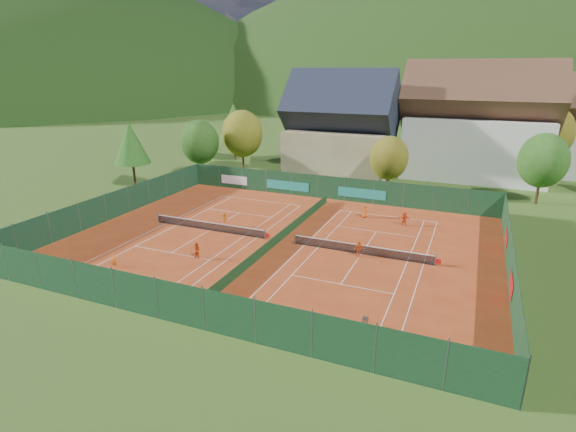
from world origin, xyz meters
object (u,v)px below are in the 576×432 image
(ball_hopper, at_px, (365,320))
(player_right_far_b, at_px, (404,219))
(player_left_near, at_px, (114,260))
(player_left_mid, at_px, (197,251))
(hotel_block_a, at_px, (476,129))
(player_right_far_a, at_px, (365,211))
(hotel_block_b, at_px, (575,132))
(player_right_near, at_px, (359,249))
(player_left_far, at_px, (224,219))
(chalet, at_px, (341,132))

(ball_hopper, height_order, player_right_far_b, player_right_far_b)
(player_left_near, distance_m, player_left_mid, 6.86)
(hotel_block_a, bearing_deg, player_right_far_a, -111.81)
(hotel_block_a, relative_size, hotel_block_b, 1.25)
(ball_hopper, bearing_deg, player_left_mid, 162.51)
(player_left_mid, xyz_separation_m, player_right_near, (12.99, 5.92, 0.01))
(player_left_near, bearing_deg, player_right_far_b, 40.10)
(player_left_mid, distance_m, player_left_far, 8.72)
(hotel_block_b, height_order, ball_hopper, hotel_block_b)
(player_left_mid, bearing_deg, hotel_block_b, 55.70)
(chalet, xyz_separation_m, hotel_block_b, (33.00, 14.00, -0.01))
(hotel_block_a, relative_size, player_left_near, 17.94)
(player_left_far, bearing_deg, ball_hopper, 134.45)
(player_right_near, xyz_separation_m, player_right_far_a, (-2.16, 11.08, -0.01))
(player_left_mid, distance_m, player_right_near, 14.28)
(player_left_mid, bearing_deg, hotel_block_a, 64.11)
(player_left_far, bearing_deg, player_left_near, 66.31)
(player_left_near, bearing_deg, player_right_near, 24.61)
(player_right_near, xyz_separation_m, player_right_far_b, (2.33, 10.09, -0.02))
(player_right_far_a, bearing_deg, player_left_mid, 29.58)
(chalet, bearing_deg, player_left_mid, -93.23)
(ball_hopper, bearing_deg, player_right_near, 106.45)
(player_left_mid, xyz_separation_m, player_right_far_a, (10.83, 17.00, -0.00))
(player_left_far, height_order, player_right_far_a, player_right_far_a)
(hotel_block_b, bearing_deg, player_right_far_a, -125.83)
(player_left_near, xyz_separation_m, player_right_far_b, (20.77, 20.18, 0.14))
(hotel_block_a, height_order, player_left_far, hotel_block_a)
(chalet, relative_size, player_left_mid, 10.81)
(chalet, xyz_separation_m, ball_hopper, (14.19, -41.69, -6.07))
(hotel_block_b, relative_size, player_left_far, 11.60)
(player_right_far_b, bearing_deg, ball_hopper, 71.81)
(ball_hopper, bearing_deg, player_left_far, 143.71)
(hotel_block_b, distance_m, player_right_near, 50.15)
(player_left_near, bearing_deg, player_right_far_a, 48.36)
(player_right_near, bearing_deg, chalet, 67.84)
(hotel_block_a, distance_m, ball_hopper, 48.42)
(hotel_block_a, distance_m, player_right_near, 38.11)
(chalet, relative_size, player_left_far, 10.88)
(player_left_near, bearing_deg, chalet, 75.47)
(ball_hopper, height_order, player_left_far, player_left_far)
(player_left_near, distance_m, player_right_far_b, 28.96)
(player_left_near, xyz_separation_m, player_right_near, (18.45, 10.09, 0.16))
(player_left_far, bearing_deg, player_left_mid, 95.42)
(hotel_block_a, distance_m, player_right_far_a, 28.33)
(player_left_mid, relative_size, player_right_far_a, 1.00)
(player_left_mid, xyz_separation_m, player_left_far, (-2.21, 8.44, -0.00))
(player_left_mid, distance_m, player_right_far_b, 22.16)
(hotel_block_b, relative_size, ball_hopper, 21.60)
(player_left_mid, bearing_deg, ball_hopper, -17.05)
(ball_hopper, xyz_separation_m, player_right_far_a, (-5.42, 22.12, 0.19))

